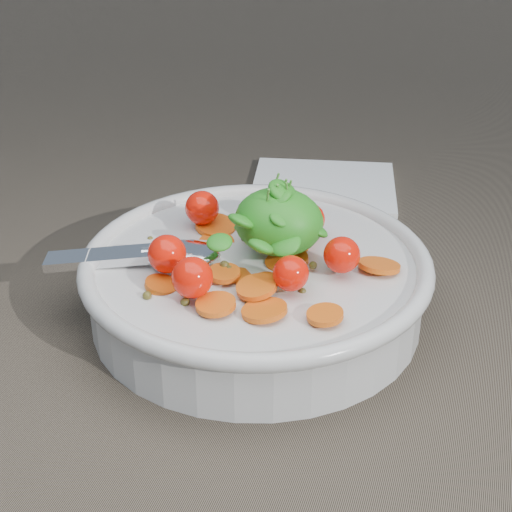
% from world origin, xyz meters
% --- Properties ---
extents(ground, '(6.00, 6.00, 0.00)m').
position_xyz_m(ground, '(0.00, 0.00, 0.00)').
color(ground, brown).
rests_on(ground, ground).
extents(bowl, '(0.30, 0.28, 0.12)m').
position_xyz_m(bowl, '(-0.01, 0.01, 0.03)').
color(bowl, silver).
rests_on(bowl, ground).
extents(napkin, '(0.18, 0.16, 0.01)m').
position_xyz_m(napkin, '(-0.01, 0.27, 0.00)').
color(napkin, white).
rests_on(napkin, ground).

